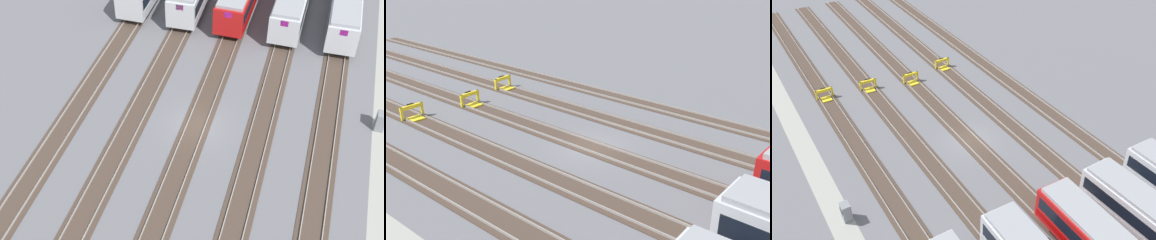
# 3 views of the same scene
# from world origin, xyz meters

# --- Properties ---
(ground_plane) EXTENTS (400.00, 400.00, 0.00)m
(ground_plane) POSITION_xyz_m (0.00, 0.00, 0.00)
(ground_plane) COLOR slate
(service_walkway) EXTENTS (54.00, 2.00, 0.01)m
(service_walkway) POSITION_xyz_m (0.00, -14.48, 0.00)
(service_walkway) COLOR #9E9E93
(service_walkway) RESTS_ON ground
(rail_track_nearest) EXTENTS (90.00, 2.23, 0.21)m
(rail_track_nearest) POSITION_xyz_m (0.00, -9.99, 0.04)
(rail_track_nearest) COLOR #47382D
(rail_track_nearest) RESTS_ON ground
(rail_track_near_inner) EXTENTS (90.00, 2.23, 0.21)m
(rail_track_near_inner) POSITION_xyz_m (0.00, -4.99, 0.04)
(rail_track_near_inner) COLOR #47382D
(rail_track_near_inner) RESTS_ON ground
(rail_track_middle) EXTENTS (90.00, 2.24, 0.21)m
(rail_track_middle) POSITION_xyz_m (0.00, 0.00, 0.04)
(rail_track_middle) COLOR #47382D
(rail_track_middle) RESTS_ON ground
(rail_track_far_inner) EXTENTS (90.00, 2.23, 0.21)m
(rail_track_far_inner) POSITION_xyz_m (0.00, 4.99, 0.04)
(rail_track_far_inner) COLOR #47382D
(rail_track_far_inner) RESTS_ON ground
(rail_track_farthest) EXTENTS (90.00, 2.23, 0.21)m
(rail_track_farthest) POSITION_xyz_m (0.00, 9.99, 0.04)
(rail_track_farthest) COLOR #47382D
(rail_track_farthest) RESTS_ON ground
(electrical_cabinet) EXTENTS (0.90, 0.73, 1.60)m
(electrical_cabinet) POSITION_xyz_m (3.64, -13.92, 0.80)
(electrical_cabinet) COLOR gray
(electrical_cabinet) RESTS_ON ground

